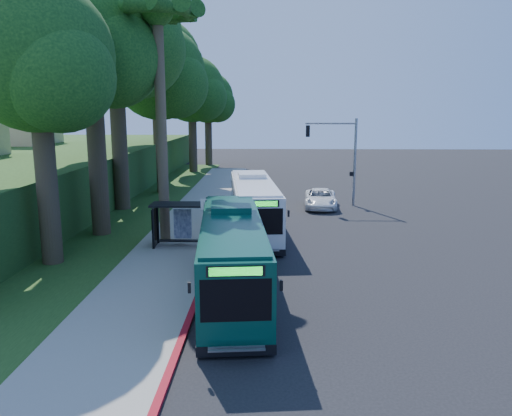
{
  "coord_description": "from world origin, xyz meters",
  "views": [
    {
      "loc": [
        -2.11,
        -29.99,
        7.64
      ],
      "look_at": [
        -2.89,
        1.0,
        1.53
      ],
      "focal_mm": 35.0,
      "sensor_mm": 36.0,
      "label": 1
    }
  ],
  "objects_px": {
    "white_bus": "(253,205)",
    "teal_bus": "(232,253)",
    "bus_shelter": "(176,216)",
    "pickup": "(321,198)"
  },
  "relations": [
    {
      "from": "pickup",
      "to": "teal_bus",
      "type": "bearing_deg",
      "value": -102.21
    },
    {
      "from": "white_bus",
      "to": "teal_bus",
      "type": "bearing_deg",
      "value": -98.7
    },
    {
      "from": "bus_shelter",
      "to": "pickup",
      "type": "xyz_separation_m",
      "value": [
        9.3,
        11.98,
        -1.07
      ]
    },
    {
      "from": "bus_shelter",
      "to": "pickup",
      "type": "height_order",
      "value": "bus_shelter"
    },
    {
      "from": "teal_bus",
      "to": "pickup",
      "type": "bearing_deg",
      "value": 67.93
    },
    {
      "from": "white_bus",
      "to": "pickup",
      "type": "distance_m",
      "value": 9.55
    },
    {
      "from": "bus_shelter",
      "to": "teal_bus",
      "type": "relative_size",
      "value": 0.27
    },
    {
      "from": "teal_bus",
      "to": "pickup",
      "type": "height_order",
      "value": "teal_bus"
    },
    {
      "from": "bus_shelter",
      "to": "teal_bus",
      "type": "height_order",
      "value": "teal_bus"
    },
    {
      "from": "white_bus",
      "to": "teal_bus",
      "type": "distance_m",
      "value": 10.88
    }
  ]
}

